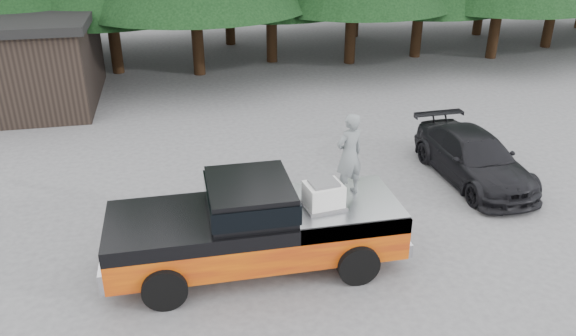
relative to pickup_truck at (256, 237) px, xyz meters
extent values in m
plane|color=#4E4E50|center=(0.81, 0.20, -0.67)|extent=(120.00, 120.00, 0.00)
cube|color=black|center=(-0.10, 0.00, 0.96)|extent=(1.66, 1.90, 0.59)
cube|color=silver|center=(1.34, -0.21, 0.91)|extent=(0.78, 0.68, 0.49)
imported|color=slate|center=(1.98, 0.25, 1.54)|extent=(0.74, 0.62, 1.75)
imported|color=black|center=(6.32, 2.75, -0.03)|extent=(1.97, 4.47, 1.28)
camera|label=1|loc=(-1.36, -9.60, 6.13)|focal=35.00mm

